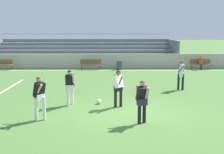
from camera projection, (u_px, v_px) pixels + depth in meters
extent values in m
plane|color=#517A38|center=(129.00, 113.00, 12.29)|extent=(160.00, 160.00, 0.00)
cube|color=white|center=(119.00, 71.00, 24.58)|extent=(44.00, 0.12, 0.01)
cube|color=white|center=(13.00, 86.00, 18.06)|extent=(0.12, 4.40, 0.01)
cube|color=#BCB7AD|center=(119.00, 61.00, 26.06)|extent=(48.00, 0.16, 1.27)
cube|color=#9EA3AD|center=(82.00, 63.00, 27.11)|extent=(17.96, 0.36, 0.08)
cube|color=slate|center=(82.00, 65.00, 26.94)|extent=(17.96, 0.04, 0.34)
cube|color=#9EA3AD|center=(83.00, 59.00, 27.84)|extent=(17.96, 0.36, 0.08)
cube|color=slate|center=(83.00, 61.00, 27.67)|extent=(17.96, 0.04, 0.34)
cube|color=#9EA3AD|center=(83.00, 54.00, 28.56)|extent=(17.96, 0.36, 0.08)
cube|color=slate|center=(83.00, 56.00, 28.39)|extent=(17.96, 0.04, 0.34)
cube|color=#9EA3AD|center=(84.00, 50.00, 29.29)|extent=(17.96, 0.36, 0.08)
cube|color=slate|center=(84.00, 52.00, 29.12)|extent=(17.96, 0.04, 0.34)
cube|color=#9EA3AD|center=(85.00, 46.00, 30.01)|extent=(17.96, 0.36, 0.08)
cube|color=slate|center=(85.00, 48.00, 29.84)|extent=(17.96, 0.04, 0.34)
cube|color=#9EA3AD|center=(85.00, 43.00, 30.74)|extent=(17.96, 0.36, 0.08)
cube|color=slate|center=(85.00, 44.00, 30.57)|extent=(17.96, 0.04, 0.34)
cube|color=#9EA3AD|center=(86.00, 39.00, 31.46)|extent=(17.96, 0.36, 0.08)
cube|color=slate|center=(86.00, 41.00, 31.29)|extent=(17.96, 0.04, 0.34)
cube|color=slate|center=(173.00, 52.00, 29.40)|extent=(0.20, 5.11, 2.38)
cylinder|color=slate|center=(86.00, 34.00, 31.62)|extent=(17.96, 0.06, 0.06)
cube|color=brown|center=(91.00, 65.00, 25.09)|extent=(1.80, 0.40, 0.06)
cube|color=brown|center=(91.00, 61.00, 25.23)|extent=(1.80, 0.05, 0.40)
cylinder|color=#47474C|center=(82.00, 67.00, 25.12)|extent=(0.07, 0.07, 0.45)
cylinder|color=#47474C|center=(100.00, 67.00, 25.13)|extent=(0.07, 0.07, 0.45)
cube|color=brown|center=(2.00, 65.00, 25.02)|extent=(1.80, 0.40, 0.06)
cube|color=brown|center=(3.00, 61.00, 25.16)|extent=(1.80, 0.05, 0.40)
cylinder|color=#47474C|center=(11.00, 67.00, 25.06)|extent=(0.07, 0.07, 0.45)
cube|color=brown|center=(201.00, 64.00, 25.18)|extent=(1.80, 0.40, 0.06)
cube|color=brown|center=(200.00, 61.00, 25.31)|extent=(1.80, 0.05, 0.40)
cylinder|color=#47474C|center=(192.00, 67.00, 25.21)|extent=(0.07, 0.07, 0.45)
cylinder|color=#47474C|center=(210.00, 67.00, 25.22)|extent=(0.07, 0.07, 0.45)
cylinder|color=#3D424C|center=(119.00, 65.00, 25.16)|extent=(0.48, 0.48, 0.77)
cylinder|color=#2D2D38|center=(201.00, 67.00, 25.00)|extent=(0.16, 0.16, 0.45)
cube|color=#B24C23|center=(201.00, 61.00, 25.13)|extent=(0.36, 0.24, 0.52)
sphere|color=#A87A5B|center=(201.00, 57.00, 25.07)|extent=(0.21, 0.21, 0.21)
cylinder|color=black|center=(115.00, 97.00, 13.13)|extent=(0.13, 0.13, 0.88)
cylinder|color=black|center=(121.00, 97.00, 13.17)|extent=(0.13, 0.13, 0.88)
cube|color=black|center=(118.00, 88.00, 13.08)|extent=(0.41, 0.41, 0.24)
cube|color=white|center=(118.00, 82.00, 13.03)|extent=(0.54, 0.54, 0.60)
cylinder|color=brown|center=(116.00, 80.00, 13.20)|extent=(0.27, 0.27, 0.50)
cylinder|color=brown|center=(120.00, 81.00, 12.85)|extent=(0.27, 0.27, 0.50)
sphere|color=brown|center=(118.00, 73.00, 12.97)|extent=(0.21, 0.21, 0.21)
sphere|color=black|center=(118.00, 73.00, 12.97)|extent=(0.20, 0.20, 0.20)
cylinder|color=white|center=(72.00, 95.00, 13.55)|extent=(0.13, 0.13, 0.85)
cylinder|color=white|center=(68.00, 97.00, 13.25)|extent=(0.13, 0.13, 0.85)
cube|color=white|center=(70.00, 87.00, 13.34)|extent=(0.36, 0.22, 0.24)
cube|color=black|center=(70.00, 81.00, 13.29)|extent=(0.38, 0.30, 0.59)
cylinder|color=#D6A884|center=(73.00, 81.00, 13.17)|extent=(0.08, 0.27, 0.51)
cylinder|color=#D6A884|center=(66.00, 80.00, 13.39)|extent=(0.08, 0.27, 0.51)
sphere|color=#D6A884|center=(70.00, 73.00, 13.22)|extent=(0.21, 0.21, 0.21)
sphere|color=black|center=(70.00, 72.00, 13.22)|extent=(0.20, 0.20, 0.20)
cylinder|color=black|center=(183.00, 82.00, 16.75)|extent=(0.13, 0.13, 0.93)
cylinder|color=black|center=(179.00, 82.00, 16.87)|extent=(0.13, 0.13, 0.93)
cube|color=white|center=(181.00, 74.00, 16.74)|extent=(0.27, 0.39, 0.24)
cube|color=white|center=(181.00, 69.00, 16.69)|extent=(0.42, 0.43, 0.60)
cylinder|color=brown|center=(181.00, 69.00, 16.50)|extent=(0.39, 0.13, 0.45)
cylinder|color=brown|center=(181.00, 68.00, 16.87)|extent=(0.39, 0.13, 0.45)
sphere|color=brown|center=(181.00, 62.00, 16.63)|extent=(0.21, 0.21, 0.21)
sphere|color=brown|center=(181.00, 62.00, 16.62)|extent=(0.20, 0.20, 0.20)
cylinder|color=white|center=(44.00, 108.00, 11.24)|extent=(0.13, 0.13, 0.92)
cylinder|color=white|center=(36.00, 109.00, 11.20)|extent=(0.13, 0.13, 0.92)
cube|color=white|center=(40.00, 97.00, 11.15)|extent=(0.40, 0.42, 0.24)
cube|color=black|center=(39.00, 90.00, 11.10)|extent=(0.51, 0.52, 0.60)
cylinder|color=#D6A884|center=(39.00, 90.00, 10.90)|extent=(0.34, 0.30, 0.46)
cylinder|color=#D6A884|center=(39.00, 88.00, 11.29)|extent=(0.34, 0.30, 0.46)
sphere|color=#D6A884|center=(39.00, 80.00, 11.04)|extent=(0.21, 0.21, 0.21)
sphere|color=brown|center=(39.00, 79.00, 11.03)|extent=(0.20, 0.20, 0.20)
cylinder|color=black|center=(144.00, 112.00, 10.93)|extent=(0.13, 0.13, 0.84)
cylinder|color=black|center=(139.00, 113.00, 10.79)|extent=(0.13, 0.13, 0.84)
cube|color=#232847|center=(142.00, 102.00, 10.80)|extent=(0.41, 0.31, 0.24)
cube|color=black|center=(142.00, 94.00, 10.75)|extent=(0.48, 0.49, 0.60)
cylinder|color=#D6A884|center=(147.00, 93.00, 10.63)|extent=(0.15, 0.30, 0.50)
cylinder|color=#D6A884|center=(138.00, 92.00, 10.85)|extent=(0.15, 0.30, 0.50)
sphere|color=#D6A884|center=(142.00, 84.00, 10.68)|extent=(0.21, 0.21, 0.21)
sphere|color=brown|center=(142.00, 83.00, 10.68)|extent=(0.20, 0.20, 0.20)
sphere|color=white|center=(99.00, 102.00, 13.69)|extent=(0.22, 0.22, 0.22)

